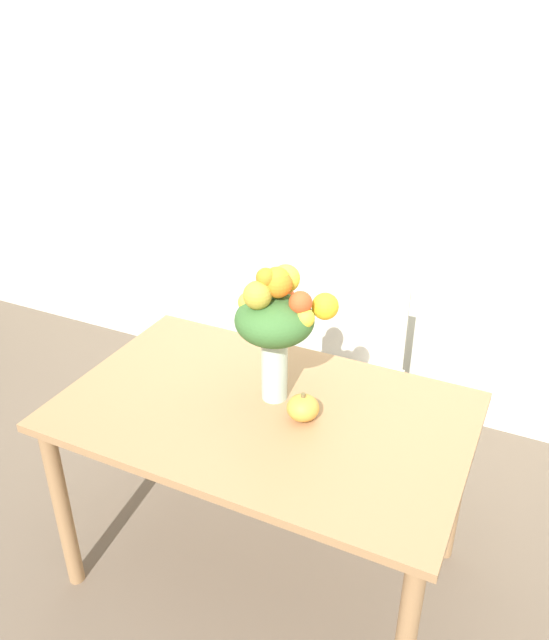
# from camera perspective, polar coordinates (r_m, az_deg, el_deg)

# --- Properties ---
(ground_plane) EXTENTS (12.00, 12.00, 0.00)m
(ground_plane) POSITION_cam_1_polar(r_m,az_deg,el_deg) (2.70, -0.90, -21.51)
(ground_plane) COLOR brown
(wall_back) EXTENTS (8.00, 0.06, 2.70)m
(wall_back) POSITION_cam_1_polar(r_m,az_deg,el_deg) (3.09, 10.41, 14.43)
(wall_back) COLOR silver
(wall_back) RESTS_ON ground_plane
(dining_table) EXTENTS (1.40, 0.87, 0.78)m
(dining_table) POSITION_cam_1_polar(r_m,az_deg,el_deg) (2.23, -1.03, -10.21)
(dining_table) COLOR #9E754C
(dining_table) RESTS_ON ground_plane
(flower_vase) EXTENTS (0.32, 0.28, 0.50)m
(flower_vase) POSITION_cam_1_polar(r_m,az_deg,el_deg) (2.07, 0.24, -0.01)
(flower_vase) COLOR #B2CCBC
(flower_vase) RESTS_ON dining_table
(pumpkin) EXTENTS (0.11, 0.11, 0.10)m
(pumpkin) POSITION_cam_1_polar(r_m,az_deg,el_deg) (2.10, 2.62, -8.01)
(pumpkin) COLOR gold
(pumpkin) RESTS_ON dining_table
(dining_chair_near_window) EXTENTS (0.42, 0.42, 0.89)m
(dining_chair_near_window) POSITION_cam_1_polar(r_m,az_deg,el_deg) (2.91, 7.12, -5.02)
(dining_chair_near_window) COLOR silver
(dining_chair_near_window) RESTS_ON ground_plane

